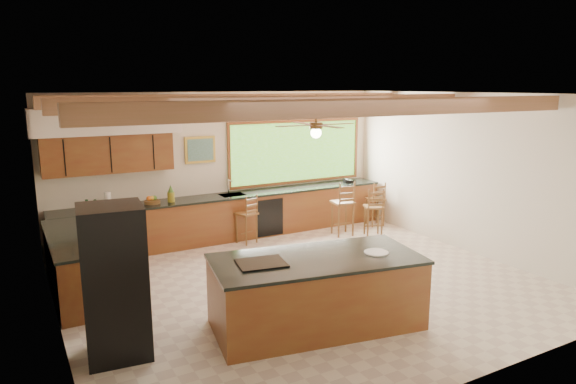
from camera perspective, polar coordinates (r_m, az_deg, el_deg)
ground at (r=8.38m, az=1.85°, el=-10.14°), size 7.20×7.20×0.00m
room_shell at (r=8.31m, az=-1.37°, el=5.47°), size 7.27×6.54×3.02m
counter_run at (r=10.08m, az=-9.57°, el=-3.71°), size 7.12×3.10×1.25m
island at (r=6.86m, az=3.14°, el=-10.99°), size 2.89×1.72×0.96m
refrigerator at (r=6.31m, az=-18.70°, el=-9.46°), size 0.77×0.76×1.81m
bar_stool_a at (r=10.26m, az=-4.52°, el=-2.53°), size 0.46×0.46×1.01m
bar_stool_b at (r=10.82m, az=6.30°, el=-1.29°), size 0.48×0.48×1.17m
bar_stool_c at (r=11.71m, az=9.87°, el=-0.88°), size 0.41×0.41×1.01m
bar_stool_d at (r=10.85m, az=9.68°, el=-1.76°), size 0.50×0.50×1.05m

